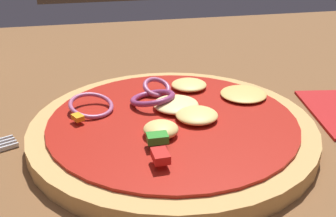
% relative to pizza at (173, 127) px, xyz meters
% --- Properties ---
extents(dining_table, '(1.40, 0.98, 0.04)m').
position_rel_pizza_xyz_m(dining_table, '(-0.04, -0.04, -0.03)').
color(dining_table, brown).
rests_on(dining_table, ground).
extents(pizza, '(0.26, 0.26, 0.03)m').
position_rel_pizza_xyz_m(pizza, '(0.00, 0.00, 0.00)').
color(pizza, tan).
rests_on(pizza, dining_table).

